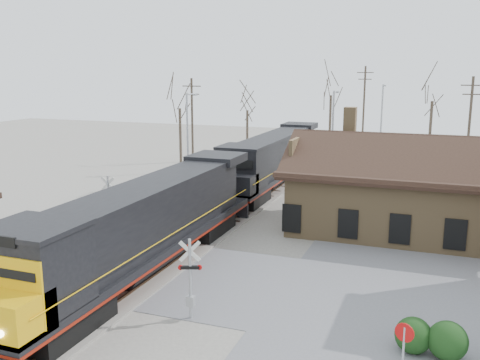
# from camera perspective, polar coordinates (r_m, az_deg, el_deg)

# --- Properties ---
(ground) EXTENTS (140.00, 140.00, 0.00)m
(ground) POSITION_cam_1_polar(r_m,az_deg,el_deg) (28.92, -9.53, -9.53)
(ground) COLOR #9E998F
(ground) RESTS_ON ground
(road) EXTENTS (60.00, 9.00, 0.03)m
(road) POSITION_cam_1_polar(r_m,az_deg,el_deg) (28.92, -9.54, -9.50)
(road) COLOR slate
(road) RESTS_ON ground
(track_main) EXTENTS (3.40, 90.00, 0.24)m
(track_main) POSITION_cam_1_polar(r_m,az_deg,el_deg) (41.92, 0.73, -2.56)
(track_main) COLOR #9E998F
(track_main) RESTS_ON ground
(track_siding) EXTENTS (3.40, 90.00, 0.24)m
(track_siding) POSITION_cam_1_polar(r_m,az_deg,el_deg) (43.60, -4.85, -2.04)
(track_siding) COLOR #9E998F
(track_siding) RESTS_ON ground
(depot) EXTENTS (15.20, 9.31, 7.90)m
(depot) POSITION_cam_1_polar(r_m,az_deg,el_deg) (36.17, 17.23, -1.59)
(depot) COLOR olive
(depot) RESTS_ON ground
(locomotive_lead) EXTENTS (3.28, 21.94, 4.88)m
(locomotive_lead) POSITION_cam_1_polar(r_m,az_deg,el_deg) (27.35, -10.68, -5.15)
(locomotive_lead) COLOR black
(locomotive_lead) RESTS_ON ground
(locomotive_trailing) EXTENTS (3.28, 21.94, 4.62)m
(locomotive_trailing) POSITION_cam_1_polar(r_m,az_deg,el_deg) (47.26, 3.32, 2.14)
(locomotive_trailing) COLOR black
(locomotive_trailing) RESTS_ON ground
(crossbuck_near) EXTENTS (0.97, 0.44, 3.54)m
(crossbuck_near) POSITION_cam_1_polar(r_m,az_deg,el_deg) (22.90, -5.32, -10.69)
(crossbuck_near) COLOR #A5A8AD
(crossbuck_near) RESTS_ON ground
(crossbuck_far) EXTENTS (1.04, 0.28, 3.64)m
(crossbuck_far) POSITION_cam_1_polar(r_m,az_deg,el_deg) (36.09, -13.81, -2.53)
(crossbuck_far) COLOR #A5A8AD
(crossbuck_far) RESTS_ON ground
(do_not_enter_sign) EXTENTS (0.64, 0.25, 2.24)m
(do_not_enter_sign) POSITION_cam_1_polar(r_m,az_deg,el_deg) (19.23, 17.07, -16.22)
(do_not_enter_sign) COLOR #A5A8AD
(do_not_enter_sign) RESTS_ON ground
(hedge_a) EXTENTS (1.37, 1.37, 1.37)m
(hedge_a) POSITION_cam_1_polar(r_m,az_deg,el_deg) (21.71, 18.01, -15.48)
(hedge_a) COLOR black
(hedge_a) RESTS_ON ground
(hedge_b) EXTENTS (1.45, 1.45, 1.45)m
(hedge_b) POSITION_cam_1_polar(r_m,az_deg,el_deg) (21.64, 21.27, -15.70)
(hedge_b) COLOR black
(hedge_b) RESTS_ON ground
(streetlight_a) EXTENTS (0.25, 2.04, 8.40)m
(streetlight_a) POSITION_cam_1_polar(r_m,az_deg,el_deg) (46.70, -5.54, 4.68)
(streetlight_a) COLOR #A5A8AD
(streetlight_a) RESTS_ON ground
(streetlight_b) EXTENTS (0.25, 2.04, 8.65)m
(streetlight_b) POSITION_cam_1_polar(r_m,az_deg,el_deg) (46.71, 9.87, 4.72)
(streetlight_b) COLOR #A5A8AD
(streetlight_b) RESTS_ON ground
(streetlight_c) EXTENTS (0.25, 2.04, 8.85)m
(streetlight_c) POSITION_cam_1_polar(r_m,az_deg,el_deg) (59.98, 14.85, 6.12)
(streetlight_c) COLOR #A5A8AD
(streetlight_c) RESTS_ON ground
(utility_pole_a) EXTENTS (2.00, 0.24, 9.56)m
(utility_pole_a) POSITION_cam_1_polar(r_m,az_deg,el_deg) (55.12, -5.12, 6.04)
(utility_pole_a) COLOR #382D23
(utility_pole_a) RESTS_ON ground
(utility_pole_b) EXTENTS (2.00, 0.24, 10.83)m
(utility_pole_b) POSITION_cam_1_polar(r_m,az_deg,el_deg) (68.45, 13.06, 7.43)
(utility_pole_b) COLOR #382D23
(utility_pole_b) RESTS_ON ground
(utility_pole_c) EXTENTS (2.00, 0.24, 9.82)m
(utility_pole_c) POSITION_cam_1_polar(r_m,az_deg,el_deg) (52.90, 23.24, 5.05)
(utility_pole_c) COLOR #382D23
(utility_pole_c) RESTS_ON ground
(tree_a) EXTENTS (4.09, 4.09, 10.02)m
(tree_a) POSITION_cam_1_polar(r_m,az_deg,el_deg) (60.79, -6.47, 8.55)
(tree_a) COLOR #382D23
(tree_a) RESTS_ON ground
(tree_b) EXTENTS (3.62, 3.62, 8.87)m
(tree_b) POSITION_cam_1_polar(r_m,az_deg,el_deg) (67.02, 0.79, 8.20)
(tree_b) COLOR #382D23
(tree_b) RESTS_ON ground
(tree_c) EXTENTS (4.78, 4.78, 11.70)m
(tree_c) POSITION_cam_1_polar(r_m,az_deg,el_deg) (70.21, 9.71, 9.86)
(tree_c) COLOR #382D23
(tree_c) RESTS_ON ground
(tree_d) EXTENTS (4.65, 4.65, 11.39)m
(tree_d) POSITION_cam_1_polar(r_m,az_deg,el_deg) (63.44, 19.89, 8.95)
(tree_d) COLOR #382D23
(tree_d) RESTS_ON ground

